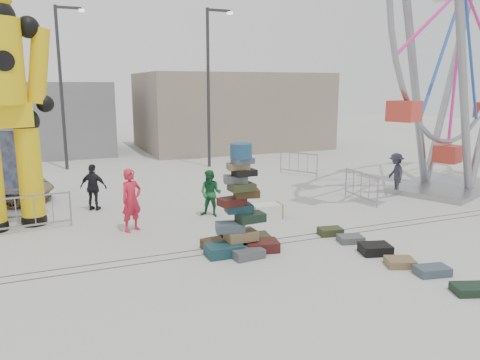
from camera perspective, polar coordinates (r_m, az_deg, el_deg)
name	(u,v)px	position (r m, az deg, el deg)	size (l,w,h in m)	color
ground	(264,255)	(12.03, 2.96, -9.11)	(90.00, 90.00, 0.00)	#9E9E99
track_line_near	(254,247)	(12.54, 1.76, -8.21)	(40.00, 0.04, 0.01)	#47443F
track_line_far	(248,243)	(12.88, 1.02, -7.66)	(40.00, 0.04, 0.01)	#47443F
building_right	(231,111)	(32.45, -1.12, 8.44)	(12.00, 8.00, 5.00)	gray
building_left	(25,118)	(32.22, -24.75, 6.84)	(10.00, 8.00, 4.40)	gray
lamp_post_right	(210,80)	(24.48, -3.68, 12.07)	(1.41, 0.25, 8.00)	#2D2D30
lamp_post_left	(63,80)	(25.16, -20.82, 11.34)	(1.41, 0.25, 8.00)	#2D2D30
suitcase_tower	(240,221)	(12.09, -0.02, -5.06)	(1.97, 1.75, 2.81)	#163B43
crash_test_dummy	(3,97)	(15.15, -26.95, 9.00)	(2.94, 1.29, 7.39)	black
ferris_wheel	(462,14)	(20.95, 25.43, 17.83)	(11.25, 4.88, 14.06)	gray
steamer_trunk	(266,211)	(15.15, 3.19, -3.83)	(0.98, 0.57, 0.46)	silver
row_case_0	(330,231)	(13.75, 10.95, -6.17)	(0.67, 0.45, 0.21)	#2F351A
row_case_1	(351,239)	(13.26, 13.32, -7.01)	(0.66, 0.49, 0.18)	#4E5055
row_case_2	(375,249)	(12.55, 16.17, -8.07)	(0.76, 0.59, 0.25)	black
row_case_3	(400,262)	(11.91, 18.91, -9.48)	(0.65, 0.53, 0.19)	olive
row_case_4	(432,271)	(11.64, 22.39, -10.19)	(0.75, 0.46, 0.20)	#3E4E59
row_case_5	(470,289)	(11.00, 26.25, -11.87)	(0.70, 0.49, 0.18)	black
barricade_dummy_c	(35,212)	(15.06, -23.73, -3.64)	(2.00, 0.10, 1.10)	gray
barricade_wheel_front	(361,187)	(17.84, 14.53, -0.78)	(2.00, 0.10, 1.10)	gray
barricade_wheel_back	(298,163)	(22.53, 7.13, 2.01)	(2.00, 0.10, 1.10)	gray
pedestrian_red	(131,200)	(14.02, -13.10, -2.41)	(0.68, 0.45, 1.86)	red
pedestrian_green	(211,193)	(15.27, -3.60, -1.63)	(0.75, 0.58, 1.53)	#165B2C
pedestrian_black	(93,187)	(16.73, -17.43, -0.86)	(0.94, 0.39, 1.60)	black
pedestrian_grey	(396,173)	(19.48, 18.45, 0.78)	(1.04, 0.60, 1.62)	#272834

